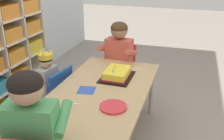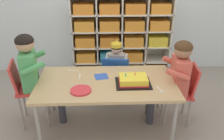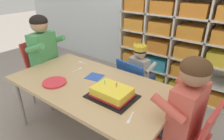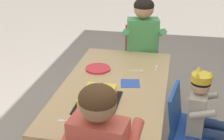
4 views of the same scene
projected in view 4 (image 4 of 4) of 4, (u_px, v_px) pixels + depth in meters
The scene contains 11 objects.
activity_table at pixel (114, 90), 2.46m from camera, with size 1.48×0.80×0.59m.
classroom_chair_blue at pixel (186, 124), 2.30m from camera, with size 0.42×0.38×0.66m.
child_with_crown at pixel (204, 112), 2.22m from camera, with size 0.32×0.32×0.84m.
classroom_chair_adult_side at pixel (141, 56), 3.26m from camera, with size 0.42×0.41×0.78m.
adult_helper_seated at pixel (143, 42), 3.07m from camera, with size 0.46×0.45×1.09m.
birthday_cake_on_tray at pixel (98, 98), 2.19m from camera, with size 0.37×0.28×0.12m.
paper_plate_stack at pixel (98, 69), 2.71m from camera, with size 0.21×0.21×0.02m, color #DB333D.
paper_napkin_square at pixel (130, 83), 2.47m from camera, with size 0.15×0.15×0.00m, color #3356B7.
fork_beside_plate_stack at pixel (137, 71), 2.68m from camera, with size 0.02×0.13×0.00m.
fork_near_child_seat at pixel (156, 68), 2.74m from camera, with size 0.13×0.02×0.00m.
fork_near_cake_tray at pixel (67, 120), 2.00m from camera, with size 0.05×0.13×0.00m.
Camera 4 is at (2.14, 0.43, 1.71)m, focal length 51.20 mm.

